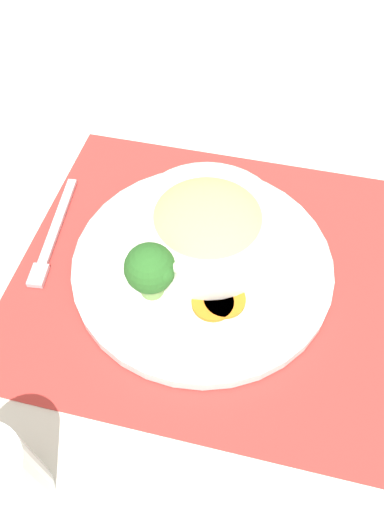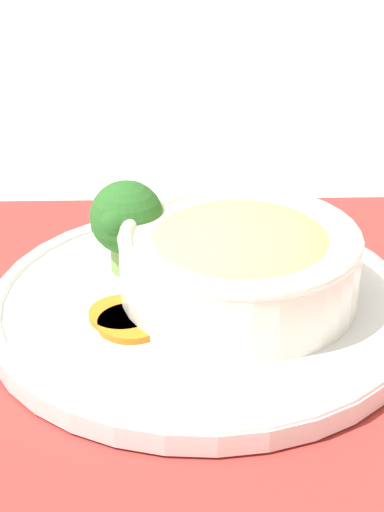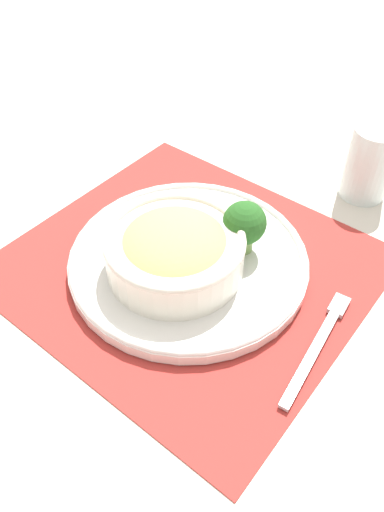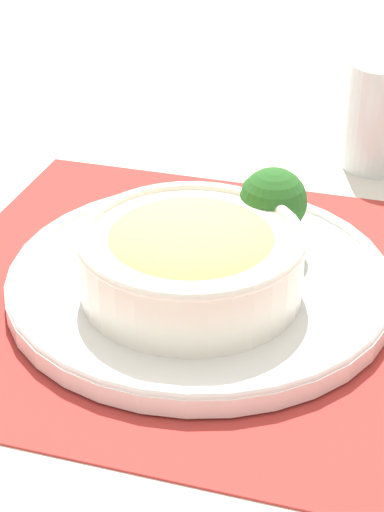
% 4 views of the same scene
% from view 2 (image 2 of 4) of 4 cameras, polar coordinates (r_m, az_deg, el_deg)
% --- Properties ---
extents(ground_plane, '(4.00, 4.00, 0.00)m').
position_cam_2_polar(ground_plane, '(0.66, 0.65, -4.36)').
color(ground_plane, beige).
extents(placemat, '(0.47, 0.44, 0.00)m').
position_cam_2_polar(placemat, '(0.66, 0.65, -4.21)').
color(placemat, '#B2332D').
rests_on(placemat, ground_plane).
extents(plate, '(0.32, 0.32, 0.02)m').
position_cam_2_polar(plate, '(0.65, 0.65, -3.22)').
color(plate, white).
rests_on(plate, placemat).
extents(bowl, '(0.18, 0.18, 0.07)m').
position_cam_2_polar(bowl, '(0.64, 3.19, -0.18)').
color(bowl, silver).
rests_on(bowl, plate).
extents(broccoli_floret, '(0.06, 0.06, 0.08)m').
position_cam_2_polar(broccoli_floret, '(0.67, -4.39, 2.41)').
color(broccoli_floret, '#759E51').
rests_on(broccoli_floret, plate).
extents(carrot_slice_near, '(0.05, 0.05, 0.01)m').
position_cam_2_polar(carrot_slice_near, '(0.63, -4.66, -3.88)').
color(carrot_slice_near, orange).
rests_on(carrot_slice_near, plate).
extents(carrot_slice_middle, '(0.05, 0.05, 0.01)m').
position_cam_2_polar(carrot_slice_middle, '(0.62, -4.04, -4.49)').
color(carrot_slice_middle, orange).
rests_on(carrot_slice_middle, plate).
extents(fork, '(0.03, 0.18, 0.01)m').
position_cam_2_polar(fork, '(0.84, -0.17, 3.39)').
color(fork, '#B7B7BC').
rests_on(fork, placemat).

